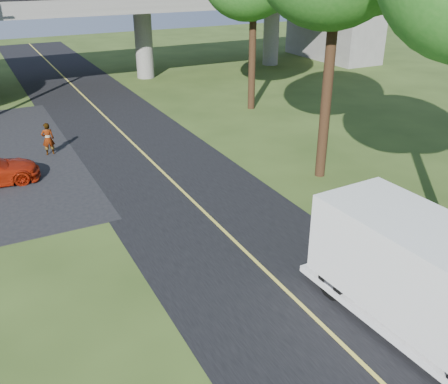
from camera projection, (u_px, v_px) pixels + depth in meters
ground at (339, 342)px, 12.76m from camera, size 120.00×120.00×0.00m
road at (185, 193)px, 20.80m from camera, size 7.00×90.00×0.02m
lane_line at (185, 193)px, 20.79m from camera, size 0.12×90.00×0.01m
overpass at (64, 23)px, 36.54m from camera, size 54.00×10.00×7.30m
step_van at (429, 279)px, 12.54m from camera, size 2.90×7.12×2.94m
pedestrian at (48, 139)px, 24.59m from camera, size 0.61×0.41×1.64m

